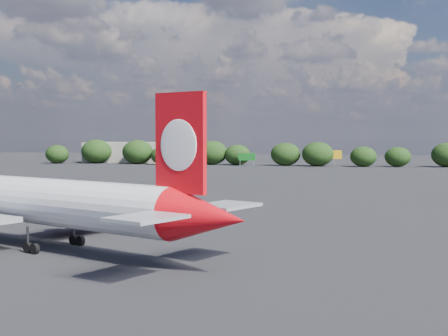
# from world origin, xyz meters

# --- Properties ---
(ground) EXTENTS (500.00, 500.00, 0.00)m
(ground) POSITION_xyz_m (0.00, 60.00, 0.00)
(ground) COLOR black
(ground) RESTS_ON ground
(qantas_airliner) EXTENTS (41.57, 40.00, 14.09)m
(qantas_airliner) POSITION_xyz_m (-1.72, 14.57, 4.29)
(qantas_airliner) COLOR white
(qantas_airliner) RESTS_ON ground
(terminal_building) EXTENTS (42.00, 16.00, 8.00)m
(terminal_building) POSITION_xyz_m (-65.00, 192.00, 4.00)
(terminal_building) COLOR #9B9586
(terminal_building) RESTS_ON ground
(highway_sign) EXTENTS (6.00, 0.30, 4.50)m
(highway_sign) POSITION_xyz_m (-18.00, 176.00, 3.13)
(highway_sign) COLOR #14661D
(highway_sign) RESTS_ON ground
(billboard_yellow) EXTENTS (5.00, 0.30, 5.50)m
(billboard_yellow) POSITION_xyz_m (12.00, 182.00, 3.87)
(billboard_yellow) COLOR yellow
(billboard_yellow) RESTS_ON ground
(horizon_treeline) EXTENTS (203.78, 16.37, 9.17)m
(horizon_treeline) POSITION_xyz_m (0.00, 180.45, 4.04)
(horizon_treeline) COLOR black
(horizon_treeline) RESTS_ON ground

